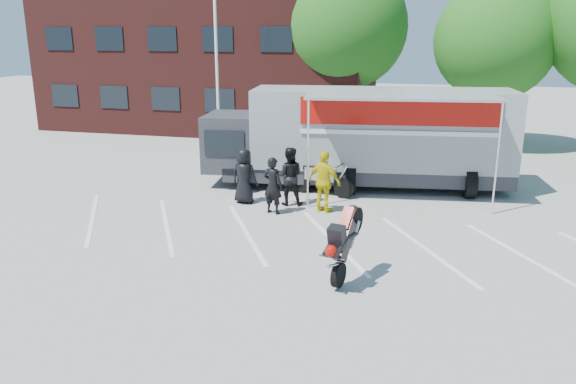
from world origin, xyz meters
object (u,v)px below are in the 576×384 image
at_px(tree_mid, 495,41).
at_px(stunt_bike_rider, 349,278).
at_px(spectator_leather_a, 244,176).
at_px(transporter_truck, 365,186).
at_px(flagpole, 222,39).
at_px(spectator_leather_b, 273,186).
at_px(tree_left, 345,27).
at_px(spectator_leather_c, 289,176).
at_px(parked_motorcycle, 322,195).
at_px(spectator_hivis, 324,182).

height_order(tree_mid, stunt_bike_rider, tree_mid).
distance_m(tree_mid, spectator_leather_a, 14.54).
height_order(transporter_truck, stunt_bike_rider, transporter_truck).
height_order(flagpole, spectator_leather_b, flagpole).
xyz_separation_m(tree_mid, transporter_truck, (-4.66, -8.33, -4.94)).
height_order(stunt_bike_rider, spectator_leather_a, spectator_leather_a).
relative_size(flagpole, spectator_leather_b, 4.60).
bearing_deg(tree_left, spectator_leather_c, -88.65).
distance_m(tree_left, spectator_leather_c, 13.02).
bearing_deg(spectator_leather_c, parked_motorcycle, -131.69).
bearing_deg(tree_mid, spectator_hivis, -115.23).
relative_size(flagpole, tree_mid, 1.04).
xyz_separation_m(tree_left, spectator_leather_c, (0.29, -12.17, -4.64)).
bearing_deg(spectator_hivis, stunt_bike_rider, 128.94).
distance_m(tree_mid, spectator_hivis, 13.49).
relative_size(tree_mid, stunt_bike_rider, 4.19).
bearing_deg(tree_mid, parked_motorcycle, -121.02).
bearing_deg(transporter_truck, stunt_bike_rider, -92.78).
distance_m(flagpole, tree_left, 7.37).
bearing_deg(spectator_leather_c, spectator_leather_b, 65.43).
bearing_deg(spectator_leather_a, tree_mid, -117.37).
height_order(transporter_truck, parked_motorcycle, transporter_truck).
xyz_separation_m(flagpole, tree_mid, (11.24, 5.00, -0.11)).
relative_size(parked_motorcycle, spectator_leather_a, 1.31).
distance_m(transporter_truck, stunt_bike_rider, 7.97).
xyz_separation_m(parked_motorcycle, spectator_hivis, (0.42, -1.82, 0.95)).
bearing_deg(stunt_bike_rider, parked_motorcycle, 120.86).
distance_m(spectator_leather_a, spectator_hivis, 2.68).
bearing_deg(stunt_bike_rider, spectator_hivis, 122.21).
distance_m(parked_motorcycle, spectator_leather_a, 2.83).
relative_size(parked_motorcycle, spectator_leather_c, 1.26).
bearing_deg(tree_left, tree_mid, -8.13).
xyz_separation_m(parked_motorcycle, spectator_leather_c, (-0.80, -1.33, 0.93)).
relative_size(tree_left, transporter_truck, 0.80).
bearing_deg(flagpole, spectator_leather_b, -59.14).
relative_size(tree_left, spectator_leather_b, 4.96).
height_order(spectator_leather_c, spectator_hivis, spectator_hivis).
relative_size(flagpole, parked_motorcycle, 3.43).
distance_m(spectator_leather_a, spectator_leather_b, 1.46).
xyz_separation_m(tree_left, spectator_hivis, (1.51, -12.65, -4.62)).
bearing_deg(spectator_hivis, transporter_truck, -83.05).
bearing_deg(spectator_leather_b, spectator_leather_a, -18.56).
bearing_deg(spectator_leather_a, parked_motorcycle, -137.85).
bearing_deg(transporter_truck, spectator_leather_b, -128.53).
bearing_deg(spectator_leather_c, tree_left, -99.36).
relative_size(transporter_truck, spectator_leather_a, 6.08).
bearing_deg(tree_left, transporter_truck, -75.95).
relative_size(flagpole, transporter_truck, 0.74).
relative_size(transporter_truck, spectator_leather_c, 5.82).
relative_size(transporter_truck, stunt_bike_rider, 5.89).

